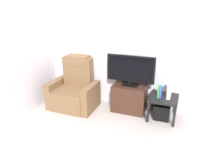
# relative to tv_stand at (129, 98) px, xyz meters

# --- Properties ---
(ground_plane) EXTENTS (6.40, 6.40, 0.00)m
(ground_plane) POSITION_rel_tv_stand_xyz_m (-0.06, -0.86, -0.28)
(ground_plane) COLOR #BCB2AD
(wall_back) EXTENTS (6.40, 0.06, 2.60)m
(wall_back) POSITION_rel_tv_stand_xyz_m (-0.06, 0.27, 1.02)
(wall_back) COLOR silver
(wall_back) RESTS_ON ground
(wall_side) EXTENTS (0.06, 4.48, 2.60)m
(wall_side) POSITION_rel_tv_stand_xyz_m (-1.94, -0.86, 1.02)
(wall_side) COLOR silver
(wall_side) RESTS_ON ground
(tv_stand) EXTENTS (0.68, 0.42, 0.56)m
(tv_stand) POSITION_rel_tv_stand_xyz_m (0.00, 0.00, 0.00)
(tv_stand) COLOR #3D2319
(tv_stand) RESTS_ON ground
(television) EXTENTS (0.96, 0.20, 0.61)m
(television) POSITION_rel_tv_stand_xyz_m (0.00, 0.02, 0.61)
(television) COLOR black
(television) RESTS_ON tv_stand
(recliner_armchair) EXTENTS (0.98, 0.78, 1.08)m
(recliner_armchair) POSITION_rel_tv_stand_xyz_m (-1.17, -0.19, 0.09)
(recliner_armchair) COLOR brown
(recliner_armchair) RESTS_ON ground
(side_table) EXTENTS (0.54, 0.54, 0.45)m
(side_table) POSITION_rel_tv_stand_xyz_m (0.69, -0.07, 0.10)
(side_table) COLOR black
(side_table) RESTS_ON ground
(subwoofer_box) EXTENTS (0.29, 0.29, 0.29)m
(subwoofer_box) POSITION_rel_tv_stand_xyz_m (0.69, -0.07, -0.14)
(subwoofer_box) COLOR black
(subwoofer_box) RESTS_ON ground
(book_leftmost) EXTENTS (0.04, 0.13, 0.23)m
(book_leftmost) POSITION_rel_tv_stand_xyz_m (0.59, -0.09, 0.29)
(book_leftmost) COLOR #388C4C
(book_leftmost) RESTS_ON side_table
(book_middle) EXTENTS (0.03, 0.12, 0.22)m
(book_middle) POSITION_rel_tv_stand_xyz_m (0.63, -0.09, 0.28)
(book_middle) COLOR #3366B2
(book_middle) RESTS_ON side_table
(game_console) EXTENTS (0.07, 0.20, 0.29)m
(game_console) POSITION_rel_tv_stand_xyz_m (0.78, -0.06, 0.32)
(game_console) COLOR white
(game_console) RESTS_ON side_table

